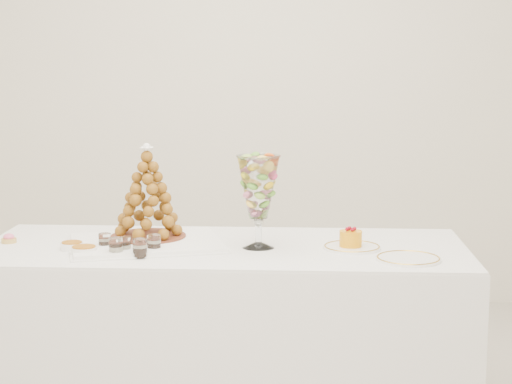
{
  "coord_description": "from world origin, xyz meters",
  "views": [
    {
      "loc": [
        0.23,
        -3.13,
        1.49
      ],
      "look_at": [
        0.11,
        0.22,
        0.96
      ],
      "focal_mm": 60.0,
      "sensor_mm": 36.0,
      "label": 1
    }
  ],
  "objects": [
    {
      "name": "cake_plate",
      "position": [
        0.49,
        0.19,
        0.75
      ],
      "size": [
        0.23,
        0.23,
        0.01
      ],
      "primitive_type": "cylinder",
      "color": "white",
      "rests_on": "buffet_table"
    },
    {
      "name": "verrine_c",
      "position": [
        -0.28,
        0.09,
        0.78
      ],
      "size": [
        0.05,
        0.05,
        0.07
      ],
      "primitive_type": "cylinder",
      "rotation": [
        0.0,
        0.0,
        -0.0
      ],
      "color": "white",
      "rests_on": "buffet_table"
    },
    {
      "name": "croquembouche",
      "position": [
        -0.33,
        0.3,
        0.95
      ],
      "size": [
        0.31,
        0.31,
        0.38
      ],
      "rotation": [
        0.0,
        0.0,
        0.12
      ],
      "color": "brown",
      "rests_on": "lace_tray"
    },
    {
      "name": "verrine_d",
      "position": [
        -0.41,
        0.02,
        0.78
      ],
      "size": [
        0.06,
        0.06,
        0.07
      ],
      "primitive_type": "cylinder",
      "rotation": [
        0.0,
        0.0,
        0.05
      ],
      "color": "white",
      "rests_on": "buffet_table"
    },
    {
      "name": "ramekin_front",
      "position": [
        -0.54,
        0.04,
        0.76
      ],
      "size": [
        0.1,
        0.1,
        0.03
      ],
      "primitive_type": "cylinder",
      "color": "white",
      "rests_on": "buffet_table"
    },
    {
      "name": "buffet_table",
      "position": [
        -0.02,
        0.22,
        0.37
      ],
      "size": [
        1.97,
        0.82,
        0.74
      ],
      "rotation": [
        0.0,
        0.0,
        -0.02
      ],
      "color": "white",
      "rests_on": "ground"
    },
    {
      "name": "pink_tart",
      "position": [
        -0.9,
        0.25,
        0.76
      ],
      "size": [
        0.06,
        0.06,
        0.04
      ],
      "color": "tan",
      "rests_on": "buffet_table"
    },
    {
      "name": "verrine_a",
      "position": [
        -0.48,
        0.14,
        0.77
      ],
      "size": [
        0.06,
        0.06,
        0.06
      ],
      "primitive_type": "cylinder",
      "rotation": [
        0.0,
        0.0,
        -0.23
      ],
      "color": "white",
      "rests_on": "buffet_table"
    },
    {
      "name": "verrine_e",
      "position": [
        -0.32,
        0.0,
        0.78
      ],
      "size": [
        0.06,
        0.06,
        0.07
      ],
      "primitive_type": "cylinder",
      "rotation": [
        0.0,
        0.0,
        -0.05
      ],
      "color": "white",
      "rests_on": "buffet_table"
    },
    {
      "name": "macaron_vase",
      "position": [
        0.12,
        0.2,
        0.98
      ],
      "size": [
        0.17,
        0.17,
        0.37
      ],
      "color": "white",
      "rests_on": "buffet_table"
    },
    {
      "name": "ramekin_back",
      "position": [
        -0.61,
        0.14,
        0.76
      ],
      "size": [
        0.09,
        0.09,
        0.03
      ],
      "primitive_type": "cylinder",
      "color": "white",
      "rests_on": "buffet_table"
    },
    {
      "name": "lace_tray",
      "position": [
        -0.33,
        0.22,
        0.75
      ],
      "size": [
        0.68,
        0.58,
        0.02
      ],
      "primitive_type": "cube",
      "rotation": [
        0.0,
        0.0,
        0.27
      ],
      "color": "white",
      "rests_on": "buffet_table"
    },
    {
      "name": "mousse_cake",
      "position": [
        0.49,
        0.18,
        0.78
      ],
      "size": [
        0.09,
        0.09,
        0.08
      ],
      "color": "orange",
      "rests_on": "cake_plate"
    },
    {
      "name": "spare_plate",
      "position": [
        0.69,
        0.0,
        0.75
      ],
      "size": [
        0.24,
        0.24,
        0.01
      ],
      "primitive_type": "cylinder",
      "color": "white",
      "rests_on": "buffet_table"
    },
    {
      "name": "verrine_b",
      "position": [
        -0.39,
        0.07,
        0.77
      ],
      "size": [
        0.06,
        0.06,
        0.07
      ],
      "primitive_type": "cylinder",
      "rotation": [
        0.0,
        0.0,
        0.27
      ],
      "color": "white",
      "rests_on": "buffet_table"
    }
  ]
}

